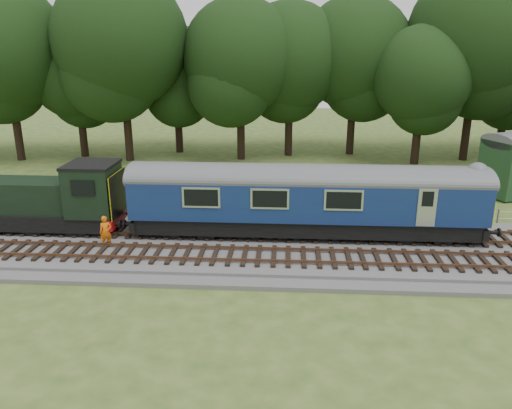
{
  "coord_description": "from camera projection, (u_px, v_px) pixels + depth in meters",
  "views": [
    {
      "loc": [
        -0.16,
        -23.36,
        9.98
      ],
      "look_at": [
        -1.74,
        1.4,
        2.0
      ],
      "focal_mm": 35.0,
      "sensor_mm": 36.0,
      "label": 1
    }
  ],
  "objects": [
    {
      "name": "tree_line",
      "position": [
        289.0,
        158.0,
        46.14
      ],
      "size": [
        70.0,
        8.0,
        18.0
      ],
      "primitive_type": null,
      "color": "black",
      "rests_on": "ground"
    },
    {
      "name": "ballast",
      "position": [
        289.0,
        248.0,
        25.19
      ],
      "size": [
        70.0,
        7.0,
        0.35
      ],
      "primitive_type": "cube",
      "color": "#4C4C4F",
      "rests_on": "ground"
    },
    {
      "name": "track_north",
      "position": [
        289.0,
        234.0,
        26.44
      ],
      "size": [
        67.2,
        2.4,
        0.21
      ],
      "color": "black",
      "rests_on": "ballast"
    },
    {
      "name": "ground",
      "position": [
        288.0,
        251.0,
        25.24
      ],
      "size": [
        120.0,
        120.0,
        0.0
      ],
      "primitive_type": "plane",
      "color": "#3A5720",
      "rests_on": "ground"
    },
    {
      "name": "shunter_loco",
      "position": [
        45.0,
        201.0,
        26.76
      ],
      "size": [
        8.91,
        2.6,
        3.38
      ],
      "color": "black",
      "rests_on": "ground"
    },
    {
      "name": "worker",
      "position": [
        106.0,
        232.0,
        24.61
      ],
      "size": [
        0.7,
        0.61,
        1.61
      ],
      "primitive_type": "imported",
      "rotation": [
        0.0,
        0.0,
        0.45
      ],
      "color": "orange",
      "rests_on": "ballast"
    },
    {
      "name": "dmu_railcar",
      "position": [
        306.0,
        194.0,
        25.72
      ],
      "size": [
        18.05,
        2.86,
        3.88
      ],
      "color": "black",
      "rests_on": "ground"
    },
    {
      "name": "track_south",
      "position": [
        289.0,
        256.0,
        23.59
      ],
      "size": [
        67.2,
        2.4,
        0.21
      ],
      "color": "black",
      "rests_on": "ballast"
    },
    {
      "name": "fence",
      "position": [
        289.0,
        221.0,
        29.52
      ],
      "size": [
        64.0,
        0.12,
        1.0
      ],
      "primitive_type": null,
      "color": "#6B6054",
      "rests_on": "ground"
    }
  ]
}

